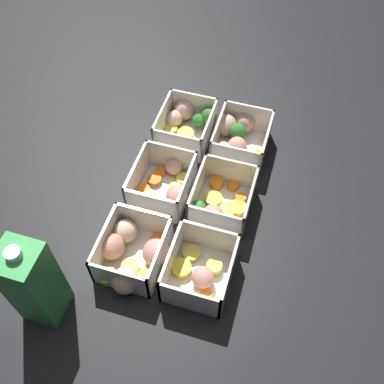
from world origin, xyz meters
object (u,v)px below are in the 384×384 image
at_px(container_near_left, 199,272).
at_px(container_near_right, 237,136).
at_px(container_near_center, 220,203).
at_px(container_far_left, 131,254).
at_px(juice_carton, 34,283).
at_px(container_far_right, 187,122).
at_px(container_far_center, 164,187).

bearing_deg(container_near_left, container_near_right, 2.05).
relative_size(container_near_center, container_far_left, 0.90).
xyz_separation_m(container_near_right, juice_carton, (-0.46, 0.23, 0.07)).
height_order(container_far_left, container_far_right, same).
relative_size(container_near_center, container_far_right, 0.87).
xyz_separation_m(container_near_right, container_far_left, (-0.34, 0.12, -0.00)).
bearing_deg(container_far_right, container_far_left, -179.59).
relative_size(container_near_center, container_far_center, 0.86).
relative_size(container_near_left, container_far_right, 0.86).
relative_size(container_near_left, container_near_right, 0.85).
height_order(container_near_center, container_near_right, same).
relative_size(container_far_right, juice_carton, 0.77).
bearing_deg(juice_carton, container_near_right, -25.95).
bearing_deg(container_far_left, container_near_center, -38.34).
height_order(container_near_right, juice_carton, juice_carton).
distance_m(container_near_right, container_far_right, 0.12).
xyz_separation_m(container_far_center, juice_carton, (-0.29, 0.12, 0.07)).
height_order(container_far_center, container_far_right, same).
bearing_deg(container_far_center, container_near_right, -31.74).
distance_m(container_near_left, container_far_right, 0.37).
bearing_deg(container_near_right, container_far_right, 84.95).
distance_m(container_near_left, container_near_right, 0.33).
distance_m(container_far_left, juice_carton, 0.18).
relative_size(container_near_left, container_far_center, 0.85).
xyz_separation_m(container_near_left, container_far_left, (-0.00, 0.13, 0.00)).
xyz_separation_m(container_near_left, container_near_right, (0.33, 0.01, 0.00)).
xyz_separation_m(container_near_left, juice_carton, (-0.13, 0.24, 0.07)).
distance_m(container_far_left, container_far_center, 0.16).
bearing_deg(container_far_left, container_near_left, -88.19).
bearing_deg(container_near_right, container_near_center, -177.26).
relative_size(container_near_right, container_far_left, 1.04).
bearing_deg(container_near_left, juice_carton, 118.47).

